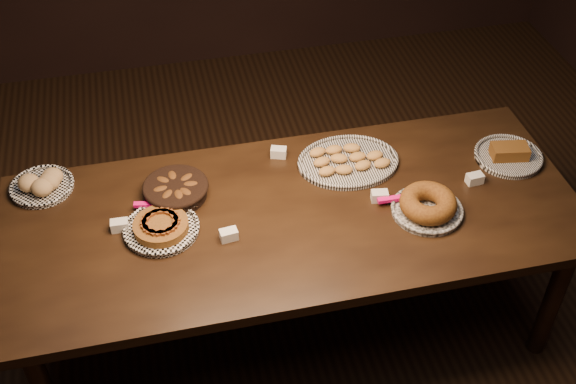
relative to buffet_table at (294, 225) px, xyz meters
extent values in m
plane|color=black|center=(0.00, 0.00, -0.68)|extent=(5.00, 5.00, 0.00)
cube|color=black|center=(0.00, 0.00, 0.05)|extent=(2.40, 1.00, 0.05)
cylinder|color=black|center=(1.08, -0.38, -0.33)|extent=(0.08, 0.08, 0.70)
cylinder|color=black|center=(-1.08, 0.38, -0.33)|extent=(0.08, 0.08, 0.70)
cylinder|color=black|center=(1.08, 0.38, -0.33)|extent=(0.08, 0.08, 0.70)
torus|color=white|center=(-0.55, 0.01, 0.09)|extent=(0.31, 0.31, 0.02)
cylinder|color=#513210|center=(-0.55, 0.01, 0.10)|extent=(0.29, 0.29, 0.04)
cube|color=#5D290F|center=(-0.49, 0.03, 0.13)|extent=(0.05, 0.08, 0.01)
cube|color=#5D290F|center=(-0.51, 0.06, 0.13)|extent=(0.07, 0.06, 0.01)
cube|color=#5D290F|center=(-0.54, 0.07, 0.13)|extent=(0.08, 0.03, 0.01)
cube|color=#5D290F|center=(-0.57, 0.06, 0.13)|extent=(0.08, 0.06, 0.01)
cube|color=#5D290F|center=(-0.60, 0.04, 0.13)|extent=(0.06, 0.08, 0.01)
cube|color=#5D290F|center=(-0.61, 0.00, 0.13)|extent=(0.03, 0.08, 0.01)
cube|color=#5D290F|center=(-0.59, -0.03, 0.13)|extent=(0.06, 0.07, 0.01)
cube|color=#5D290F|center=(-0.57, -0.05, 0.13)|extent=(0.08, 0.05, 0.01)
cube|color=#5D290F|center=(-0.53, -0.05, 0.13)|extent=(0.08, 0.04, 0.01)
cube|color=#5D290F|center=(-0.50, -0.03, 0.13)|extent=(0.07, 0.07, 0.01)
cube|color=#5D290F|center=(-0.49, 0.00, 0.13)|extent=(0.04, 0.08, 0.01)
cube|color=#FF0C7F|center=(-0.58, 0.15, 0.10)|extent=(0.12, 0.05, 0.02)
cube|color=silver|center=(-0.46, 0.12, 0.10)|extent=(0.15, 0.06, 0.00)
torus|color=black|center=(0.31, 0.25, 0.09)|extent=(0.37, 0.37, 0.02)
ellipsoid|color=#99612C|center=(0.19, 0.19, 0.10)|extent=(0.09, 0.06, 0.04)
ellipsoid|color=#99612C|center=(0.27, 0.18, 0.10)|extent=(0.09, 0.06, 0.04)
ellipsoid|color=#99612C|center=(0.36, 0.19, 0.10)|extent=(0.09, 0.07, 0.04)
ellipsoid|color=#99612C|center=(0.44, 0.19, 0.10)|extent=(0.09, 0.06, 0.04)
ellipsoid|color=#99612C|center=(0.19, 0.25, 0.10)|extent=(0.09, 0.07, 0.04)
ellipsoid|color=#99612C|center=(0.27, 0.26, 0.10)|extent=(0.09, 0.07, 0.04)
ellipsoid|color=#99612C|center=(0.35, 0.25, 0.10)|extent=(0.08, 0.06, 0.04)
ellipsoid|color=#99612C|center=(0.43, 0.25, 0.10)|extent=(0.09, 0.06, 0.04)
ellipsoid|color=#99612C|center=(0.18, 0.32, 0.10)|extent=(0.09, 0.07, 0.04)
ellipsoid|color=#99612C|center=(0.26, 0.33, 0.10)|extent=(0.08, 0.06, 0.04)
ellipsoid|color=#99612C|center=(0.34, 0.32, 0.10)|extent=(0.09, 0.07, 0.04)
torus|color=black|center=(0.54, -0.12, 0.09)|extent=(0.30, 0.30, 0.02)
torus|color=brown|center=(0.54, -0.12, 0.13)|extent=(0.28, 0.28, 0.08)
cube|color=#FF0C7F|center=(0.41, -0.04, 0.10)|extent=(0.12, 0.02, 0.02)
cube|color=silver|center=(0.54, -0.05, 0.10)|extent=(0.15, 0.03, 0.00)
cylinder|color=black|center=(-0.46, 0.21, 0.11)|extent=(0.34, 0.34, 0.06)
torus|color=black|center=(-0.46, 0.21, 0.13)|extent=(0.28, 0.28, 0.02)
ellipsoid|color=black|center=(-0.40, 0.20, 0.12)|extent=(0.09, 0.06, 0.04)
ellipsoid|color=black|center=(-0.41, 0.24, 0.12)|extent=(0.09, 0.09, 0.04)
ellipsoid|color=black|center=(-0.47, 0.27, 0.12)|extent=(0.05, 0.09, 0.04)
ellipsoid|color=black|center=(-0.51, 0.25, 0.12)|extent=(0.09, 0.09, 0.04)
ellipsoid|color=black|center=(-0.53, 0.20, 0.12)|extent=(0.09, 0.06, 0.04)
ellipsoid|color=black|center=(-0.50, 0.16, 0.12)|extent=(0.09, 0.09, 0.04)
ellipsoid|color=black|center=(-0.46, 0.14, 0.12)|extent=(0.05, 0.09, 0.04)
ellipsoid|color=black|center=(-0.43, 0.15, 0.12)|extent=(0.08, 0.09, 0.04)
torus|color=white|center=(-1.02, 0.38, 0.09)|extent=(0.27, 0.27, 0.02)
ellipsoid|color=olive|center=(-1.07, 0.37, 0.12)|extent=(0.09, 0.09, 0.07)
ellipsoid|color=olive|center=(-0.97, 0.39, 0.12)|extent=(0.09, 0.09, 0.07)
ellipsoid|color=olive|center=(-1.01, 0.33, 0.12)|extent=(0.09, 0.09, 0.07)
ellipsoid|color=olive|center=(-0.98, 0.36, 0.12)|extent=(0.09, 0.09, 0.07)
torus|color=black|center=(1.02, 0.13, 0.09)|extent=(0.31, 0.31, 0.02)
cube|color=#513210|center=(1.02, 0.13, 0.11)|extent=(0.17, 0.12, 0.06)
cube|color=white|center=(-0.29, -0.09, 0.10)|extent=(0.07, 0.05, 0.04)
cube|color=white|center=(0.02, 0.37, 0.10)|extent=(0.08, 0.07, 0.04)
cube|color=white|center=(0.37, -0.01, 0.10)|extent=(0.08, 0.06, 0.04)
cube|color=white|center=(-0.71, 0.06, 0.10)|extent=(0.07, 0.05, 0.04)
cube|color=white|center=(0.80, 0.01, 0.10)|extent=(0.07, 0.05, 0.04)
camera|label=1|loc=(-0.50, -2.11, 2.13)|focal=45.00mm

